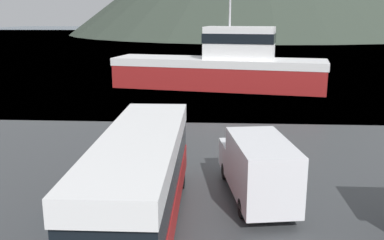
% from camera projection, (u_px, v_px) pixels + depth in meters
% --- Properties ---
extents(water_surface, '(240.00, 240.00, 0.00)m').
position_uv_depth(water_surface, '(211.00, 36.00, 145.08)').
color(water_surface, '#475B6B').
rests_on(water_surface, ground).
extents(tour_bus, '(2.60, 10.10, 3.28)m').
position_uv_depth(tour_bus, '(141.00, 177.00, 14.19)').
color(tour_bus, red).
rests_on(tour_bus, ground).
extents(delivery_van, '(2.88, 6.24, 2.55)m').
position_uv_depth(delivery_van, '(257.00, 166.00, 16.60)').
color(delivery_van, silver).
rests_on(delivery_van, ground).
extents(fishing_boat, '(21.10, 8.55, 10.74)m').
position_uv_depth(fishing_boat, '(222.00, 65.00, 41.60)').
color(fishing_boat, maroon).
rests_on(fishing_boat, water_surface).
extents(storage_bin, '(1.00, 1.29, 1.09)m').
position_uv_depth(storage_bin, '(69.00, 203.00, 15.22)').
color(storage_bin, teal).
rests_on(storage_bin, ground).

